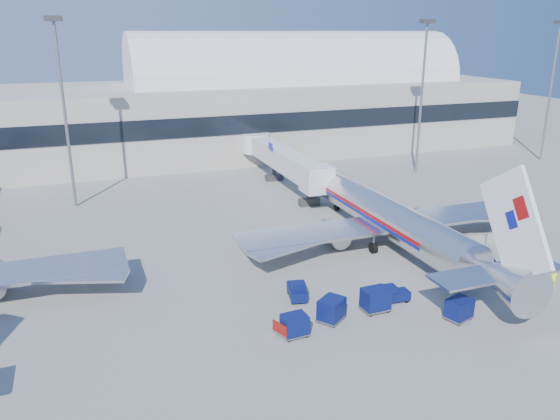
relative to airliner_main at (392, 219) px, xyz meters
name	(u,v)px	position (x,y,z in m)	size (l,w,h in m)	color
ground	(319,278)	(-10.00, -4.51, -2.93)	(260.00, 260.00, 0.00)	gray
terminal	(109,115)	(-23.60, 51.46, 4.60)	(170.00, 28.15, 21.00)	#B2AA9E
airliner_main	(392,219)	(0.00, 0.00, 0.00)	(32.00, 37.26, 12.07)	silver
jetbridge_near	(279,157)	(-2.40, 26.30, 1.00)	(4.40, 27.50, 6.25)	silver
mast_west	(61,86)	(-30.00, 25.49, 11.87)	(2.00, 1.20, 22.60)	slate
mast_east	(423,75)	(20.00, 25.49, 11.87)	(2.00, 1.20, 22.60)	slate
mast_far_east	(554,71)	(45.00, 25.49, 11.87)	(2.00, 1.20, 22.60)	slate
barrier_near	(471,240)	(8.00, -2.51, -2.48)	(3.00, 0.55, 0.90)	#9E9E96
barrier_mid	(497,236)	(11.30, -2.51, -2.48)	(3.00, 0.55, 0.90)	#9E9E96
barrier_far	(522,232)	(14.60, -2.51, -2.48)	(3.00, 0.55, 0.90)	#9E9E96
tug_lead	(394,294)	(-6.12, -10.60, -2.26)	(2.30, 1.22, 1.47)	#091147
tug_right	(462,272)	(1.91, -8.84, -2.33)	(2.22, 1.58, 1.31)	#091147
tug_left	(297,290)	(-13.35, -7.44, -2.16)	(1.79, 2.79, 1.68)	#091147
cart_train_a	(376,299)	(-8.35, -11.44, -1.93)	(2.18, 1.70, 1.87)	#091147
cart_train_b	(331,309)	(-12.25, -11.64, -1.95)	(2.60, 2.49, 1.82)	#091147
cart_train_c	(295,325)	(-15.66, -12.68, -2.05)	(1.96, 1.55, 1.65)	#091147
cart_solo_near	(459,309)	(-3.08, -14.84, -2.01)	(2.32, 2.02, 1.72)	#091147
cart_solo_far	(485,268)	(4.00, -9.33, -2.09)	(2.21, 2.03, 1.57)	#091147
cart_open_red	(291,328)	(-15.76, -12.25, -2.50)	(2.63, 2.25, 0.60)	slate
ramp_worker	(553,277)	(8.17, -12.89, -2.04)	(0.65, 0.43, 1.78)	#EEFF1A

